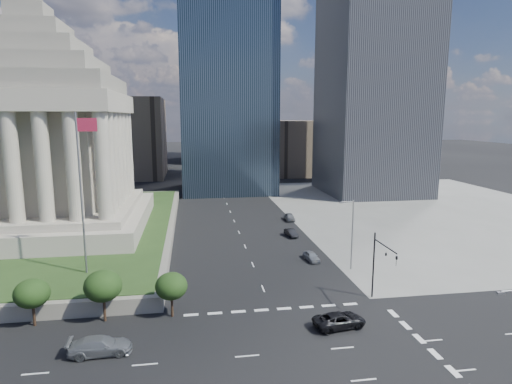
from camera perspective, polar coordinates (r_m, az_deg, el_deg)
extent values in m
plane|color=black|center=(132.19, -4.85, 0.63)|extent=(500.00, 500.00, 0.00)
cube|color=slate|center=(107.53, 22.05, -2.21)|extent=(68.00, 90.00, 0.03)
cylinder|color=slate|center=(56.61, -22.28, -0.35)|extent=(0.24, 0.24, 20.00)
cube|color=maroon|center=(55.56, -21.65, 8.34)|extent=(2.40, 0.05, 1.60)
cube|color=black|center=(125.93, -3.96, 13.88)|extent=(26.00, 26.00, 60.00)
cube|color=black|center=(129.03, 15.87, 22.44)|extent=(26.00, 28.00, 100.00)
cube|color=brown|center=(165.62, 5.55, 5.98)|extent=(20.00, 30.00, 20.00)
cube|color=brown|center=(161.78, -16.41, 6.96)|extent=(24.00, 30.00, 28.00)
cylinder|color=black|center=(53.19, 15.39, -9.39)|extent=(0.18, 0.18, 8.00)
cylinder|color=black|center=(49.85, 16.84, -6.91)|extent=(0.14, 5.50, 0.14)
cube|color=black|center=(47.75, 18.22, -8.74)|extent=(0.30, 0.30, 1.10)
cube|color=slate|center=(33.61, 29.83, -11.60)|extent=(0.50, 0.22, 0.14)
cylinder|color=slate|center=(61.62, 12.70, -5.64)|extent=(0.16, 0.16, 10.00)
cylinder|color=slate|center=(60.21, 12.07, -1.28)|extent=(1.80, 0.12, 0.12)
cube|color=slate|center=(59.91, 11.27, -1.40)|extent=(0.50, 0.22, 0.14)
imported|color=black|center=(46.55, 11.07, -16.42)|extent=(5.82, 3.39, 1.52)
imported|color=slate|center=(43.60, -20.04, -18.70)|extent=(5.72, 2.52, 1.63)
imported|color=gray|center=(65.49, 7.42, -8.49)|extent=(4.10, 2.01, 1.34)
imported|color=black|center=(77.83, 4.70, -5.47)|extent=(4.15, 1.96, 1.31)
imported|color=slate|center=(89.63, 4.50, -3.34)|extent=(1.89, 4.45, 1.50)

